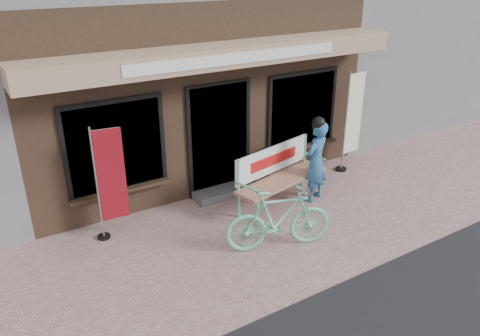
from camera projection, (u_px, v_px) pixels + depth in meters
ground at (278, 235)px, 7.85m from camera, size 70.00×70.00×0.00m
storefront at (153, 20)px, 10.49m from camera, size 7.00×6.77×6.00m
neighbor_right_near at (394, 9)px, 15.07m from camera, size 10.00×7.00×5.60m
bench at (278, 171)px, 8.66m from camera, size 2.10×0.95×1.10m
person at (316, 160)px, 8.72m from camera, size 0.67×0.55×1.66m
bicycle at (279, 219)px, 7.32m from camera, size 1.78×1.00×1.03m
nobori_red at (109, 181)px, 7.44m from camera, size 0.58×0.24×1.95m
nobori_cream at (352, 119)px, 9.97m from camera, size 0.65×0.27×2.19m
menu_stand at (261, 169)px, 9.31m from camera, size 0.42×0.21×0.83m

